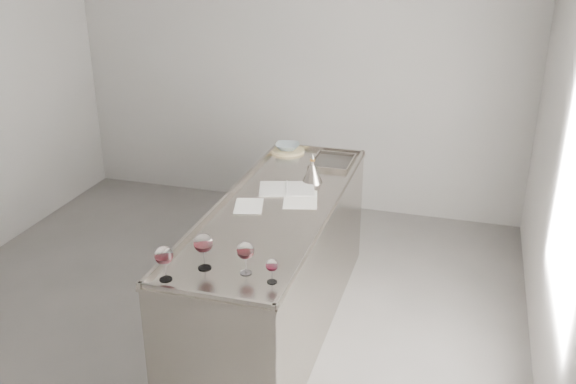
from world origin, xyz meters
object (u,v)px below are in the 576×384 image
(wine_glass_left, at_px, (164,256))
(wine_funnel, at_px, (312,173))
(wine_glass_middle, at_px, (203,244))
(wine_glass_small, at_px, (272,266))
(ceramic_bowl, at_px, (287,147))
(wine_glass_right, at_px, (245,251))
(notebook, at_px, (287,189))
(counter, at_px, (277,267))

(wine_glass_left, distance_m, wine_funnel, 1.62)
(wine_glass_middle, xyz_separation_m, wine_funnel, (0.25, 1.39, -0.08))
(wine_glass_small, height_order, wine_funnel, wine_funnel)
(wine_glass_middle, bearing_deg, wine_glass_left, -131.28)
(wine_glass_left, height_order, ceramic_bowl, wine_glass_left)
(wine_glass_right, height_order, wine_funnel, wine_funnel)
(ceramic_bowl, bearing_deg, notebook, -73.75)
(wine_glass_right, xyz_separation_m, wine_funnel, (0.01, 1.38, -0.06))
(counter, height_order, wine_glass_right, wine_glass_right)
(ceramic_bowl, bearing_deg, wine_glass_right, -79.84)
(wine_glass_left, height_order, wine_glass_middle, wine_glass_middle)
(wine_glass_middle, relative_size, wine_glass_small, 1.53)
(notebook, bearing_deg, wine_glass_middle, -111.73)
(wine_glass_left, distance_m, wine_glass_middle, 0.23)
(counter, height_order, wine_glass_left, wine_glass_left)
(ceramic_bowl, distance_m, wine_funnel, 0.70)
(wine_funnel, bearing_deg, ceramic_bowl, 121.59)
(wine_glass_small, bearing_deg, wine_glass_right, 163.27)
(counter, distance_m, ceramic_bowl, 1.22)
(counter, xyz_separation_m, wine_glass_left, (-0.28, -1.08, 0.61))
(notebook, bearing_deg, wine_glass_right, -100.48)
(counter, relative_size, wine_funnel, 10.79)
(notebook, bearing_deg, wine_glass_left, -117.20)
(wine_glass_left, bearing_deg, counter, 75.72)
(counter, bearing_deg, wine_funnel, 75.70)
(wine_glass_left, relative_size, wine_glass_right, 1.05)
(wine_glass_middle, distance_m, ceramic_bowl, 2.00)
(counter, xyz_separation_m, wine_glass_middle, (-0.13, -0.91, 0.62))
(wine_glass_right, bearing_deg, ceramic_bowl, 100.16)
(wine_glass_left, height_order, notebook, wine_glass_left)
(wine_glass_small, xyz_separation_m, notebook, (-0.29, 1.24, -0.09))
(ceramic_bowl, xyz_separation_m, wine_funnel, (0.37, -0.60, 0.02))
(wine_glass_right, distance_m, wine_funnel, 1.38)
(notebook, height_order, wine_funnel, wine_funnel)
(wine_glass_left, bearing_deg, wine_glass_small, 13.70)
(wine_glass_left, relative_size, ceramic_bowl, 0.99)
(counter, relative_size, notebook, 5.40)
(counter, height_order, ceramic_bowl, ceramic_bowl)
(wine_glass_middle, bearing_deg, wine_glass_right, 3.09)
(wine_glass_left, xyz_separation_m, ceramic_bowl, (0.03, 2.16, -0.09))
(counter, xyz_separation_m, wine_glass_right, (0.11, -0.90, 0.60))
(counter, bearing_deg, wine_glass_right, -82.96)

